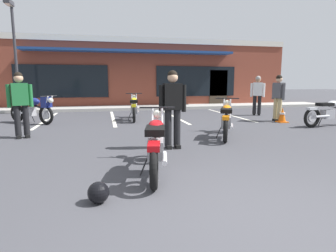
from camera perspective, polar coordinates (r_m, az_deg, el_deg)
name	(u,v)px	position (r m, az deg, el deg)	size (l,w,h in m)	color
ground_plane	(172,142)	(6.80, 0.74, -3.22)	(80.00, 80.00, 0.00)	#3D3D42
sidewalk_kerb	(135,108)	(15.09, -6.76, 3.72)	(22.00, 1.80, 0.14)	#A8A59E
brick_storefront_building	(128,74)	(18.74, -8.08, 10.35)	(18.36, 6.75, 3.82)	brown
painted_stall_lines	(144,117)	(11.54, -4.89, 1.81)	(7.56, 4.80, 0.01)	silver
motorcycle_foreground_classic	(156,144)	(4.48, -2.46, -3.61)	(0.79, 2.09, 0.98)	black
motorcycle_red_sportbike	(134,108)	(10.72, -6.87, 3.70)	(0.69, 2.11, 0.98)	black
motorcycle_black_cruiser	(33,108)	(10.76, -25.63, 3.25)	(1.77, 1.51, 0.98)	black
motorcycle_silver_naked	(226,119)	(7.49, 11.71, 1.31)	(1.17, 1.96, 0.98)	black
motorcycle_blue_standard	(330,112)	(10.49, 29.91, 2.45)	(2.10, 0.72, 0.98)	black
person_in_black_shirt	(257,93)	(12.66, 17.64, 6.37)	(0.57, 0.40, 1.68)	black
person_in_shorts_foreground	(20,101)	(8.09, -27.71, 4.51)	(0.60, 0.37, 1.68)	black
person_by_back_row	(278,95)	(11.00, 21.41, 5.84)	(0.32, 0.61, 1.68)	black
person_near_building	(173,105)	(6.05, 0.94, 4.36)	(0.60, 0.28, 1.68)	black
helmet_on_pavement	(98,192)	(3.55, -13.89, -12.92)	(0.26, 0.26, 0.26)	black
traffic_cone	(282,115)	(10.80, 22.11, 2.06)	(0.34, 0.34, 0.53)	orange
parking_lot_lamp_post	(14,42)	(14.33, -28.74, 14.62)	(0.24, 0.76, 4.78)	#2D2D33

